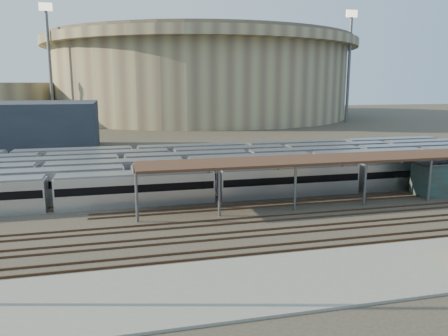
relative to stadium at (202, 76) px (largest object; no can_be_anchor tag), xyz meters
name	(u,v)px	position (x,y,z in m)	size (l,w,h in m)	color
ground	(217,220)	(-25.00, -140.00, -16.47)	(420.00, 420.00, 0.00)	#383026
apron	(193,290)	(-30.00, -155.00, -16.37)	(50.00, 9.00, 0.20)	gray
subway_trains	(158,170)	(-29.27, -121.50, -14.67)	(122.99, 23.90, 3.60)	silver
inspection_shed	(386,158)	(-3.00, -136.00, -11.49)	(60.30, 6.00, 5.30)	#56565B
empty_tracks	(229,235)	(-25.00, -145.00, -16.38)	(170.00, 9.62, 0.18)	#4C3323
stadium	(202,76)	(0.00, 0.00, 0.00)	(124.00, 124.00, 32.50)	gray
floodlight_0	(50,61)	(-55.00, -30.00, 4.18)	(4.00, 1.00, 38.40)	#56565B
floodlight_2	(349,63)	(45.00, -40.00, 4.18)	(4.00, 1.00, 38.40)	#56565B
floodlight_3	(115,67)	(-35.00, 20.00, 4.18)	(4.00, 1.00, 38.40)	#56565B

